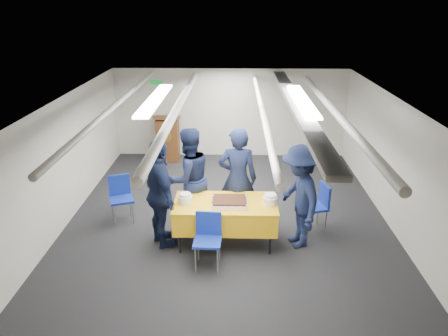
{
  "coord_description": "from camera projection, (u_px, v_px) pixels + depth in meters",
  "views": [
    {
      "loc": [
        0.12,
        -7.62,
        3.94
      ],
      "look_at": [
        -0.07,
        -0.2,
        1.05
      ],
      "focal_mm": 35.0,
      "sensor_mm": 36.0,
      "label": 1
    }
  ],
  "objects": [
    {
      "name": "sailor_a",
      "position": [
        238.0,
        179.0,
        7.75
      ],
      "size": [
        0.71,
        0.48,
        1.9
      ],
      "primitive_type": "imported",
      "rotation": [
        0.0,
        0.0,
        3.1
      ],
      "color": "black",
      "rests_on": "ground"
    },
    {
      "name": "ground",
      "position": [
        228.0,
        214.0,
        8.53
      ],
      "size": [
        7.0,
        7.0,
        0.0
      ],
      "primitive_type": "plane",
      "color": "black",
      "rests_on": "ground"
    },
    {
      "name": "sailor_c",
      "position": [
        160.0,
        194.0,
        7.17
      ],
      "size": [
        0.93,
        1.18,
        1.87
      ],
      "primitive_type": "imported",
      "rotation": [
        0.0,
        0.0,
        2.07
      ],
      "color": "black",
      "rests_on": "ground"
    },
    {
      "name": "chair_near",
      "position": [
        208.0,
        234.0,
        6.76
      ],
      "size": [
        0.44,
        0.44,
        0.87
      ],
      "color": "gray",
      "rests_on": "ground"
    },
    {
      "name": "room_shell",
      "position": [
        234.0,
        119.0,
        8.25
      ],
      "size": [
        6.0,
        7.0,
        2.3
      ],
      "color": "beige",
      "rests_on": "ground"
    },
    {
      "name": "chair_right",
      "position": [
        318.0,
        202.0,
        7.82
      ],
      "size": [
        0.52,
        0.52,
        0.87
      ],
      "color": "gray",
      "rests_on": "ground"
    },
    {
      "name": "sheet_cake",
      "position": [
        229.0,
        202.0,
        7.18
      ],
      "size": [
        0.57,
        0.44,
        0.1
      ],
      "color": "white",
      "rests_on": "serving_table"
    },
    {
      "name": "chair_left",
      "position": [
        121.0,
        193.0,
        8.17
      ],
      "size": [
        0.54,
        0.54,
        0.87
      ],
      "color": "gray",
      "rests_on": "ground"
    },
    {
      "name": "sailor_d",
      "position": [
        299.0,
        197.0,
        7.19
      ],
      "size": [
        0.92,
        1.27,
        1.77
      ],
      "primitive_type": "imported",
      "rotation": [
        0.0,
        0.0,
        -1.32
      ],
      "color": "black",
      "rests_on": "ground"
    },
    {
      "name": "serving_table",
      "position": [
        225.0,
        214.0,
        7.34
      ],
      "size": [
        1.72,
        0.92,
        0.77
      ],
      "color": "black",
      "rests_on": "ground"
    },
    {
      "name": "plate_stack_left",
      "position": [
        185.0,
        199.0,
        7.2
      ],
      "size": [
        0.23,
        0.23,
        0.18
      ],
      "color": "white",
      "rests_on": "serving_table"
    },
    {
      "name": "podium",
      "position": [
        168.0,
        137.0,
        11.18
      ],
      "size": [
        0.62,
        0.53,
        1.25
      ],
      "color": "#5D3317",
      "rests_on": "ground"
    },
    {
      "name": "plate_stack_right",
      "position": [
        270.0,
        200.0,
        7.17
      ],
      "size": [
        0.24,
        0.24,
        0.18
      ],
      "color": "white",
      "rests_on": "serving_table"
    },
    {
      "name": "sailor_b",
      "position": [
        188.0,
        179.0,
        7.79
      ],
      "size": [
        1.15,
        1.1,
        1.87
      ],
      "primitive_type": "imported",
      "rotation": [
        0.0,
        0.0,
        3.75
      ],
      "color": "black",
      "rests_on": "ground"
    }
  ]
}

